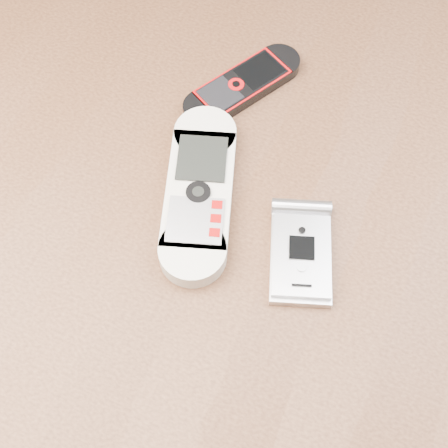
{
  "coord_description": "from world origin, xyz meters",
  "views": [
    {
      "loc": [
        0.1,
        -0.23,
        1.23
      ],
      "look_at": [
        0.01,
        0.0,
        0.76
      ],
      "focal_mm": 50.0,
      "sensor_mm": 36.0,
      "label": 1
    }
  ],
  "objects_px": {
    "nokia_white": "(199,191)",
    "nokia_black_red": "(243,85)",
    "table": "(219,275)",
    "motorola_razr": "(301,254)"
  },
  "relations": [
    {
      "from": "motorola_razr",
      "to": "nokia_white",
      "type": "bearing_deg",
      "value": 148.79
    },
    {
      "from": "nokia_white",
      "to": "motorola_razr",
      "type": "bearing_deg",
      "value": -30.53
    },
    {
      "from": "nokia_black_red",
      "to": "motorola_razr",
      "type": "xyz_separation_m",
      "value": [
        0.11,
        -0.15,
        0.0
      ]
    },
    {
      "from": "nokia_black_red",
      "to": "motorola_razr",
      "type": "bearing_deg",
      "value": -23.83
    },
    {
      "from": "nokia_white",
      "to": "nokia_black_red",
      "type": "relative_size",
      "value": 1.31
    },
    {
      "from": "nokia_white",
      "to": "motorola_razr",
      "type": "distance_m",
      "value": 0.1
    },
    {
      "from": "nokia_white",
      "to": "nokia_black_red",
      "type": "xyz_separation_m",
      "value": [
        -0.01,
        0.13,
        -0.0
      ]
    },
    {
      "from": "table",
      "to": "motorola_razr",
      "type": "distance_m",
      "value": 0.14
    },
    {
      "from": "table",
      "to": "nokia_white",
      "type": "bearing_deg",
      "value": 142.45
    },
    {
      "from": "nokia_white",
      "to": "motorola_razr",
      "type": "relative_size",
      "value": 1.78
    }
  ]
}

